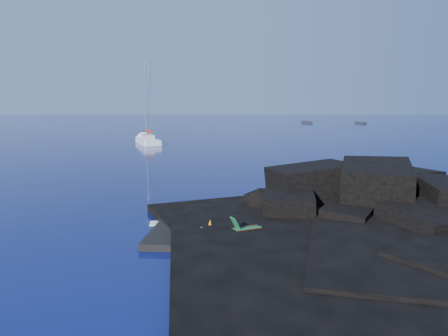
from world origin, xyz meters
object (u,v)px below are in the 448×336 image
object	(u,v)px
sunbather	(193,230)
marker_cone	(210,225)
distant_boat_a	(307,123)
distant_boat_b	(360,123)
sailboat	(148,144)
deck_chair	(247,224)

from	to	relation	value
sunbather	marker_cone	distance (m)	1.10
distant_boat_a	distant_boat_b	xyz separation A→B (m)	(16.07, -3.57, 0.00)
sailboat	marker_cone	xyz separation A→B (m)	(11.61, -50.11, 0.63)
deck_chair	distant_boat_a	size ratio (longest dim) A/B	0.32
deck_chair	distant_boat_b	size ratio (longest dim) A/B	0.38
distant_boat_a	distant_boat_b	size ratio (longest dim) A/B	1.20
distant_boat_b	sunbather	bearing A→B (deg)	-134.45
marker_cone	sunbather	bearing A→B (deg)	-141.86
marker_cone	distant_boat_b	size ratio (longest dim) A/B	0.14
sailboat	distant_boat_b	bearing A→B (deg)	28.05
distant_boat_a	distant_boat_b	world-z (taller)	distant_boat_a
sunbather	distant_boat_b	size ratio (longest dim) A/B	0.46
sailboat	distant_boat_b	size ratio (longest dim) A/B	3.27
sailboat	distant_boat_b	xyz separation A→B (m)	(55.87, 63.47, 0.00)
distant_boat_b	sailboat	bearing A→B (deg)	-154.26
sailboat	distant_boat_a	size ratio (longest dim) A/B	2.72
marker_cone	distant_boat_b	bearing A→B (deg)	68.71
sailboat	deck_chair	bearing A→B (deg)	-95.68
sunbather	marker_cone	size ratio (longest dim) A/B	3.32
deck_chair	sunbather	xyz separation A→B (m)	(-2.80, 0.11, -0.35)
marker_cone	distant_boat_a	xyz separation A→B (m)	(28.19, 117.14, -0.63)
deck_chair	sailboat	bearing A→B (deg)	80.83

